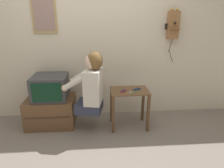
# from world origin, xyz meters

# --- Properties ---
(ground_plane) EXTENTS (14.00, 14.00, 0.00)m
(ground_plane) POSITION_xyz_m (0.00, 0.00, 0.00)
(ground_plane) COLOR slate
(wall_back) EXTENTS (6.80, 0.05, 2.55)m
(wall_back) POSITION_xyz_m (0.00, 1.08, 1.27)
(wall_back) COLOR beige
(wall_back) RESTS_ON ground_plane
(side_table) EXTENTS (0.56, 0.39, 0.60)m
(side_table) POSITION_xyz_m (0.55, 0.58, 0.46)
(side_table) COLOR brown
(side_table) RESTS_ON ground_plane
(person) EXTENTS (0.59, 0.47, 0.87)m
(person) POSITION_xyz_m (-0.00, 0.53, 0.72)
(person) COLOR #2D3347
(person) RESTS_ON ground_plane
(tv_stand) EXTENTS (0.72, 0.52, 0.44)m
(tv_stand) POSITION_xyz_m (-0.65, 0.73, 0.22)
(tv_stand) COLOR brown
(tv_stand) RESTS_ON ground_plane
(television) EXTENTS (0.50, 0.48, 0.36)m
(television) POSITION_xyz_m (-0.63, 0.74, 0.62)
(television) COLOR #38383A
(television) RESTS_ON tv_stand
(wall_phone_antique) EXTENTS (0.21, 0.19, 0.83)m
(wall_phone_antique) POSITION_xyz_m (1.27, 1.00, 1.50)
(wall_phone_antique) COLOR olive
(framed_picture) EXTENTS (0.36, 0.03, 0.52)m
(framed_picture) POSITION_xyz_m (-0.69, 1.04, 1.64)
(framed_picture) COLOR tan
(cell_phone_held) EXTENTS (0.12, 0.14, 0.01)m
(cell_phone_held) POSITION_xyz_m (0.45, 0.53, 0.60)
(cell_phone_held) COLOR maroon
(cell_phone_held) RESTS_ON side_table
(cell_phone_spare) EXTENTS (0.14, 0.12, 0.01)m
(cell_phone_spare) POSITION_xyz_m (0.66, 0.60, 0.60)
(cell_phone_spare) COLOR navy
(cell_phone_spare) RESTS_ON side_table
(toothbrush) EXTENTS (0.15, 0.09, 0.02)m
(toothbrush) POSITION_xyz_m (0.58, 0.46, 0.60)
(toothbrush) COLOR #4CBF66
(toothbrush) RESTS_ON side_table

